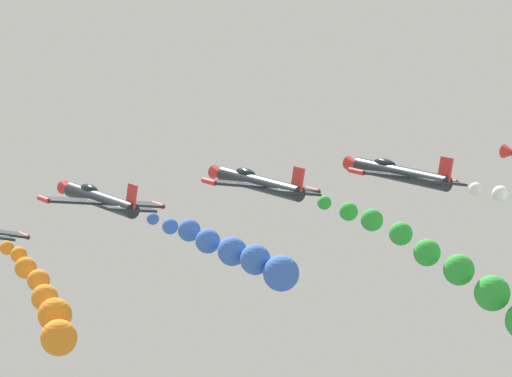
% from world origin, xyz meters
% --- Properties ---
extents(smoke_trail_lead, '(4.34, 14.56, 3.77)m').
position_xyz_m(smoke_trail_lead, '(-18.07, -3.38, 95.65)').
color(smoke_trail_lead, orange).
extents(airplane_left_inner, '(9.48, 10.35, 2.84)m').
position_xyz_m(airplane_left_inner, '(-8.94, 6.59, 99.35)').
color(airplane_left_inner, '#23282D').
extents(smoke_trail_left_inner, '(3.25, 13.07, 3.13)m').
position_xyz_m(smoke_trail_left_inner, '(-7.73, -8.92, 98.36)').
color(smoke_trail_left_inner, blue).
extents(airplane_right_inner, '(9.47, 10.35, 2.89)m').
position_xyz_m(airplane_right_inner, '(0.12, -0.08, 100.52)').
color(airplane_right_inner, '#23282D').
extents(airplane_left_outer, '(9.46, 10.35, 2.90)m').
position_xyz_m(airplane_left_outer, '(8.36, -5.77, 101.15)').
color(airplane_left_outer, '#23282D').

